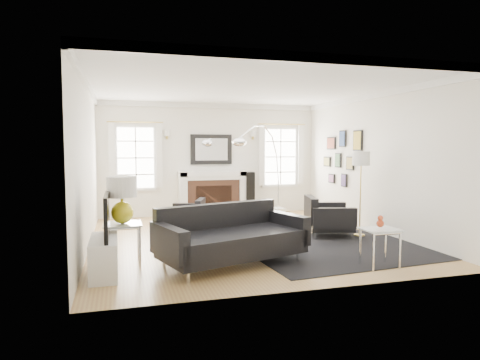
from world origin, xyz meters
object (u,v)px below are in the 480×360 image
object	(u,v)px
sofa	(230,238)
gourd_lamp	(122,196)
arc_floor_lamp	(260,167)
coffee_table	(212,218)
armchair_right	(326,218)
fireplace	(213,194)
armchair_left	(188,215)

from	to	relation	value
sofa	gourd_lamp	distance (m)	1.69
gourd_lamp	arc_floor_lamp	bearing A→B (deg)	43.59
sofa	coffee_table	size ratio (longest dim) A/B	2.51
sofa	armchair_right	xyz separation A→B (m)	(2.29, 1.43, -0.03)
coffee_table	sofa	bearing A→B (deg)	-93.41
fireplace	coffee_table	distance (m)	2.65
fireplace	coffee_table	world-z (taller)	fireplace
sofa	coffee_table	xyz separation A→B (m)	(0.11, 1.81, 0.00)
armchair_left	coffee_table	bearing A→B (deg)	-72.46
coffee_table	fireplace	bearing A→B (deg)	77.38
armchair_right	sofa	bearing A→B (deg)	-148.08
sofa	coffee_table	world-z (taller)	sofa
fireplace	armchair_left	xyz separation A→B (m)	(-0.88, -1.65, -0.25)
armchair_left	sofa	bearing A→B (deg)	-86.06
fireplace	armchair_left	bearing A→B (deg)	-118.02
fireplace	sofa	distance (m)	4.45
sofa	gourd_lamp	bearing A→B (deg)	164.17
arc_floor_lamp	fireplace	bearing A→B (deg)	131.85
armchair_left	armchair_right	distance (m)	2.81
armchair_right	coffee_table	world-z (taller)	armchair_right
fireplace	armchair_right	xyz separation A→B (m)	(1.60, -2.97, -0.19)
armchair_right	gourd_lamp	bearing A→B (deg)	-165.31
armchair_right	arc_floor_lamp	distance (m)	2.26
arc_floor_lamp	coffee_table	bearing A→B (deg)	-133.28
armchair_right	coffee_table	size ratio (longest dim) A/B	1.18
sofa	armchair_right	distance (m)	2.70
fireplace	gourd_lamp	bearing A→B (deg)	-119.02
armchair_left	armchair_right	bearing A→B (deg)	-28.09
coffee_table	gourd_lamp	size ratio (longest dim) A/B	1.36
gourd_lamp	sofa	bearing A→B (deg)	-15.83
armchair_right	coffee_table	bearing A→B (deg)	170.03
fireplace	arc_floor_lamp	bearing A→B (deg)	-48.15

